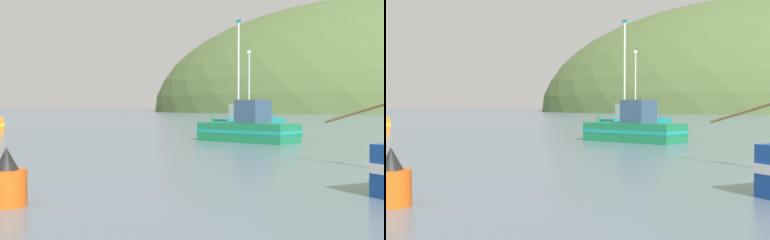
{
  "view_description": "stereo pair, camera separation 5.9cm",
  "coord_description": "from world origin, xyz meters",
  "views": [
    {
      "loc": [
        1.62,
        0.17,
        2.23
      ],
      "look_at": [
        1.43,
        28.51,
        1.4
      ],
      "focal_mm": 46.47,
      "sensor_mm": 36.0,
      "label": 1
    },
    {
      "loc": [
        1.68,
        0.17,
        2.23
      ],
      "look_at": [
        1.43,
        28.51,
        1.4
      ],
      "focal_mm": 46.47,
      "sensor_mm": 36.0,
      "label": 2
    }
  ],
  "objects": [
    {
      "name": "fishing_boat_green",
      "position": [
        4.92,
        30.82,
        0.8
      ],
      "size": [
        6.36,
        5.92,
        7.6
      ],
      "rotation": [
        0.0,
        0.0,
        2.45
      ],
      "color": "#197A47",
      "rests_on": "ground"
    },
    {
      "name": "hill_far_left",
      "position": [
        72.9,
        189.26,
        0.0
      ],
      "size": [
        173.11,
        138.49,
        83.62
      ],
      "primitive_type": "ellipsoid",
      "color": "#516B38",
      "rests_on": "ground"
    },
    {
      "name": "fishing_boat_teal",
      "position": [
        6.27,
        43.92,
        0.72
      ],
      "size": [
        6.7,
        5.28,
        7.07
      ],
      "rotation": [
        0.0,
        0.0,
        0.51
      ],
      "color": "#147F84",
      "rests_on": "ground"
    },
    {
      "name": "channel_buoy",
      "position": [
        -2.55,
        11.06,
        0.52
      ],
      "size": [
        0.87,
        0.87,
        1.31
      ],
      "color": "#E55914",
      "rests_on": "ground"
    }
  ]
}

